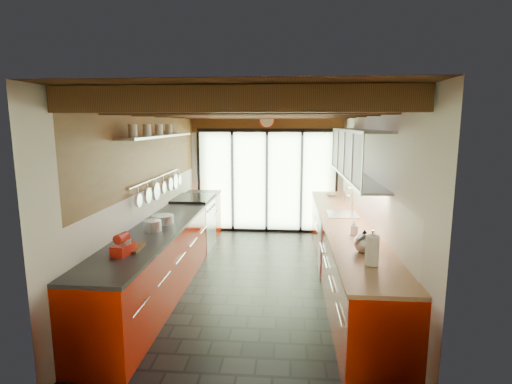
% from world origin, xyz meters
% --- Properties ---
extents(ground, '(5.50, 5.50, 0.00)m').
position_xyz_m(ground, '(0.00, 0.00, 0.00)').
color(ground, black).
rests_on(ground, ground).
extents(room_shell, '(5.50, 5.50, 5.50)m').
position_xyz_m(room_shell, '(0.00, 0.00, 1.65)').
color(room_shell, silver).
rests_on(room_shell, ground).
extents(ceiling_beams, '(3.14, 5.06, 4.90)m').
position_xyz_m(ceiling_beams, '(-0.00, 0.38, 2.46)').
color(ceiling_beams, '#593316').
rests_on(ceiling_beams, ground).
extents(glass_door, '(2.95, 0.10, 2.90)m').
position_xyz_m(glass_door, '(0.00, 2.69, 1.66)').
color(glass_door, '#C6EAAD').
rests_on(glass_door, ground).
extents(left_counter, '(0.68, 5.00, 0.92)m').
position_xyz_m(left_counter, '(-1.28, 0.00, 0.46)').
color(left_counter, '#A21500').
rests_on(left_counter, ground).
extents(range_stove, '(0.66, 0.90, 0.97)m').
position_xyz_m(range_stove, '(-1.28, 1.45, 0.47)').
color(range_stove, silver).
rests_on(range_stove, ground).
extents(right_counter, '(0.68, 5.00, 0.92)m').
position_xyz_m(right_counter, '(1.27, 0.00, 0.46)').
color(right_counter, '#A21500').
rests_on(right_counter, ground).
extents(sink_assembly, '(0.45, 0.52, 0.43)m').
position_xyz_m(sink_assembly, '(1.29, 0.40, 0.96)').
color(sink_assembly, silver).
rests_on(sink_assembly, right_counter).
extents(upper_cabinets_right, '(0.34, 3.00, 3.00)m').
position_xyz_m(upper_cabinets_right, '(1.43, 0.30, 1.85)').
color(upper_cabinets_right, silver).
rests_on(upper_cabinets_right, ground).
extents(left_wall_fixtures, '(0.28, 2.60, 0.96)m').
position_xyz_m(left_wall_fixtures, '(-1.47, 0.29, 1.78)').
color(left_wall_fixtures, silver).
rests_on(left_wall_fixtures, ground).
extents(stand_mixer, '(0.20, 0.29, 0.24)m').
position_xyz_m(stand_mixer, '(-1.27, -1.67, 1.01)').
color(stand_mixer, red).
rests_on(stand_mixer, left_counter).
extents(pot_large, '(0.23, 0.23, 0.14)m').
position_xyz_m(pot_large, '(-1.27, -0.75, 0.99)').
color(pot_large, silver).
rests_on(pot_large, left_counter).
extents(pot_small, '(0.36, 0.36, 0.11)m').
position_xyz_m(pot_small, '(-1.27, -0.34, 0.98)').
color(pot_small, silver).
rests_on(pot_small, left_counter).
extents(cutting_board, '(0.27, 0.36, 0.03)m').
position_xyz_m(cutting_board, '(-1.27, -1.49, 0.93)').
color(cutting_board, brown).
rests_on(cutting_board, left_counter).
extents(kettle, '(0.29, 0.31, 0.26)m').
position_xyz_m(kettle, '(1.27, -1.38, 1.03)').
color(kettle, silver).
rests_on(kettle, right_counter).
extents(paper_towel, '(0.15, 0.15, 0.35)m').
position_xyz_m(paper_towel, '(1.27, -1.79, 1.07)').
color(paper_towel, white).
rests_on(paper_towel, right_counter).
extents(soap_bottle, '(0.10, 0.10, 0.19)m').
position_xyz_m(soap_bottle, '(1.27, -0.74, 1.02)').
color(soap_bottle, silver).
rests_on(soap_bottle, right_counter).
extents(bowl, '(0.21, 0.21, 0.05)m').
position_xyz_m(bowl, '(1.27, 2.00, 0.94)').
color(bowl, silver).
rests_on(bowl, right_counter).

